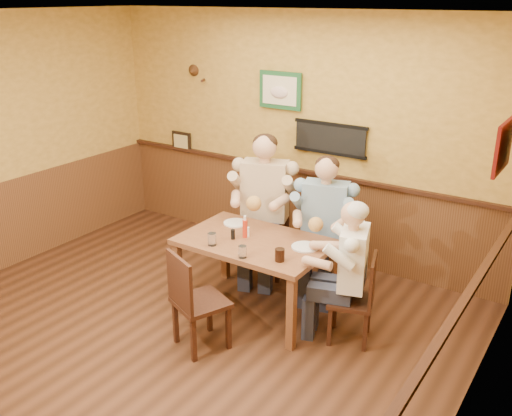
{
  "coord_description": "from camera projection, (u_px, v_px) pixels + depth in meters",
  "views": [
    {
      "loc": [
        3.14,
        -3.11,
        2.94
      ],
      "look_at": [
        0.45,
        0.97,
        1.1
      ],
      "focal_mm": 40.0,
      "sensor_mm": 36.0,
      "label": 1
    }
  ],
  "objects": [
    {
      "name": "room",
      "position": [
        168.0,
        161.0,
        4.56
      ],
      "size": [
        5.02,
        5.03,
        2.81
      ],
      "color": "#371E10",
      "rests_on": "ground"
    },
    {
      "name": "dining_table",
      "position": [
        255.0,
        249.0,
        5.45
      ],
      "size": [
        1.4,
        0.9,
        0.75
      ],
      "color": "brown",
      "rests_on": "ground"
    },
    {
      "name": "chair_back_left",
      "position": [
        265.0,
        231.0,
        6.25
      ],
      "size": [
        0.59,
        0.59,
        1.0
      ],
      "primitive_type": null,
      "rotation": [
        0.0,
        0.0,
        0.33
      ],
      "color": "#3D1F13",
      "rests_on": "ground"
    },
    {
      "name": "chair_back_right",
      "position": [
        324.0,
        250.0,
        5.89
      ],
      "size": [
        0.52,
        0.52,
        0.92
      ],
      "primitive_type": null,
      "rotation": [
        0.0,
        0.0,
        0.26
      ],
      "color": "#3D1F13",
      "rests_on": "ground"
    },
    {
      "name": "chair_right_end",
      "position": [
        351.0,
        298.0,
        5.05
      ],
      "size": [
        0.48,
        0.48,
        0.83
      ],
      "primitive_type": null,
      "rotation": [
        0.0,
        0.0,
        -1.27
      ],
      "color": "#3D1F13",
      "rests_on": "ground"
    },
    {
      "name": "chair_near_side",
      "position": [
        201.0,
        300.0,
        4.93
      ],
      "size": [
        0.56,
        0.56,
        0.92
      ],
      "primitive_type": null,
      "rotation": [
        0.0,
        0.0,
        2.74
      ],
      "color": "#3D1F13",
      "rests_on": "ground"
    },
    {
      "name": "diner_tan_shirt",
      "position": [
        265.0,
        213.0,
        6.17
      ],
      "size": [
        0.84,
        0.84,
        1.43
      ],
      "primitive_type": null,
      "rotation": [
        0.0,
        0.0,
        0.33
      ],
      "color": "beige",
      "rests_on": "ground"
    },
    {
      "name": "diner_blue_polo",
      "position": [
        324.0,
        233.0,
        5.82
      ],
      "size": [
        0.75,
        0.75,
        1.32
      ],
      "primitive_type": null,
      "rotation": [
        0.0,
        0.0,
        0.26
      ],
      "color": "#7898B4",
      "rests_on": "ground"
    },
    {
      "name": "diner_white_elder",
      "position": [
        352.0,
        280.0,
        4.98
      ],
      "size": [
        0.69,
        0.69,
        1.19
      ],
      "primitive_type": null,
      "rotation": [
        0.0,
        0.0,
        -1.27
      ],
      "color": "white",
      "rests_on": "ground"
    },
    {
      "name": "water_glass_left",
      "position": [
        212.0,
        239.0,
        5.28
      ],
      "size": [
        0.09,
        0.09,
        0.12
      ],
      "primitive_type": "cylinder",
      "rotation": [
        0.0,
        0.0,
        0.12
      ],
      "color": "white",
      "rests_on": "dining_table"
    },
    {
      "name": "water_glass_mid",
      "position": [
        243.0,
        252.0,
        5.03
      ],
      "size": [
        0.09,
        0.09,
        0.11
      ],
      "primitive_type": "cylinder",
      "rotation": [
        0.0,
        0.0,
        -0.25
      ],
      "color": "white",
      "rests_on": "dining_table"
    },
    {
      "name": "cola_tumbler",
      "position": [
        280.0,
        255.0,
        4.97
      ],
      "size": [
        0.11,
        0.11,
        0.11
      ],
      "primitive_type": "cylinder",
      "rotation": [
        0.0,
        0.0,
        0.41
      ],
      "color": "black",
      "rests_on": "dining_table"
    },
    {
      "name": "hot_sauce_bottle",
      "position": [
        245.0,
        228.0,
        5.44
      ],
      "size": [
        0.06,
        0.06,
        0.2
      ],
      "primitive_type": "cylinder",
      "rotation": [
        0.0,
        0.0,
        -0.21
      ],
      "color": "red",
      "rests_on": "dining_table"
    },
    {
      "name": "salt_shaker",
      "position": [
        247.0,
        232.0,
        5.47
      ],
      "size": [
        0.05,
        0.05,
        0.1
      ],
      "primitive_type": "cylinder",
      "rotation": [
        0.0,
        0.0,
        0.37
      ],
      "color": "white",
      "rests_on": "dining_table"
    },
    {
      "name": "pepper_shaker",
      "position": [
        233.0,
        234.0,
        5.42
      ],
      "size": [
        0.05,
        0.05,
        0.1
      ],
      "primitive_type": "cylinder",
      "rotation": [
        0.0,
        0.0,
        0.36
      ],
      "color": "black",
      "rests_on": "dining_table"
    },
    {
      "name": "plate_far_left",
      "position": [
        236.0,
        223.0,
        5.79
      ],
      "size": [
        0.25,
        0.25,
        0.02
      ],
      "primitive_type": "cylinder",
      "rotation": [
        0.0,
        0.0,
        -0.04
      ],
      "color": "white",
      "rests_on": "dining_table"
    },
    {
      "name": "plate_far_right",
      "position": [
        305.0,
        247.0,
        5.24
      ],
      "size": [
        0.3,
        0.3,
        0.02
      ],
      "primitive_type": "cylinder",
      "rotation": [
        0.0,
        0.0,
        -0.21
      ],
      "color": "silver",
      "rests_on": "dining_table"
    }
  ]
}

